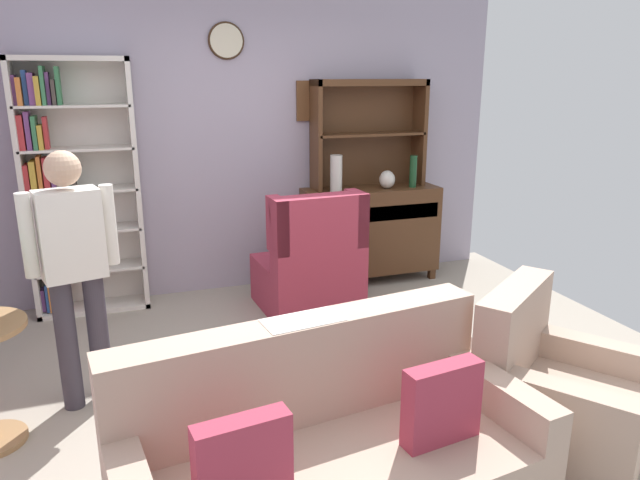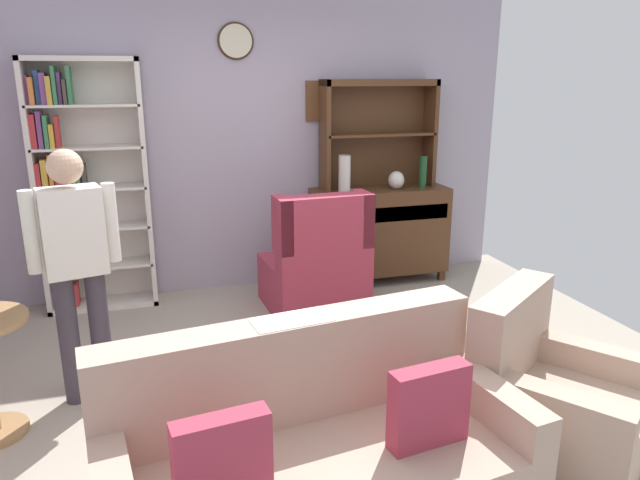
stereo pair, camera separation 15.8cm
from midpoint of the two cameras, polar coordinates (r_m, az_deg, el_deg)
The scene contains 15 objects.
ground_plane at distance 3.88m, azimuth 0.61°, elevation -14.68°, with size 5.40×4.60×0.02m, color #9E9384.
wall_back at distance 5.44m, azimuth -6.03°, elevation 9.89°, with size 5.00×0.09×2.80m.
area_rug at distance 3.69m, azimuth 5.13°, elevation -16.26°, with size 2.40×1.96×0.01m, color brown.
bookshelf at distance 5.23m, azimuth -21.38°, elevation 5.00°, with size 0.90×0.30×2.10m.
sideboard at distance 5.69m, azimuth 6.59°, elevation 0.95°, with size 1.30×0.45×0.92m.
sideboard_hutch at distance 5.62m, azimuth 6.49°, elevation 11.64°, with size 1.10×0.26×1.00m.
vase_tall at distance 5.36m, azimuth 3.25°, elevation 6.45°, with size 0.11×0.11×0.34m, color beige.
vase_round at distance 5.58m, azimuth 8.26°, elevation 5.80°, with size 0.15×0.15×0.17m, color beige.
bottle_wine at distance 5.66m, azimuth 10.79°, elevation 6.52°, with size 0.07×0.07×0.30m, color #194223.
couch_floral at distance 2.73m, azimuth 1.39°, elevation -21.31°, with size 1.90×1.08×0.90m.
armchair_floral at distance 3.43m, azimuth 22.96°, elevation -14.68°, with size 1.06×1.07×0.88m.
wingback_chair at distance 4.94m, azimuth 0.56°, elevation -2.79°, with size 0.83×0.85×1.05m.
person_reading at distance 3.71m, azimuth -21.58°, elevation -1.81°, with size 0.52×0.28×1.56m.
coffee_table at distance 3.43m, azimuth -1.04°, elevation -12.09°, with size 0.80×0.50×0.42m.
book_stack at distance 3.28m, azimuth -2.62°, elevation -11.67°, with size 0.20×0.15×0.05m.
Camera 2 is at (-0.91, -3.22, 1.96)m, focal length 32.84 mm.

